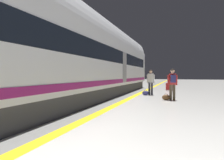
# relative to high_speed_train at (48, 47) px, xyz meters

# --- Properties ---
(safety_line_strip) EXTENTS (0.36, 80.00, 0.01)m
(safety_line_strip) POSITION_rel_high_speed_train_xyz_m (2.20, 2.53, -2.50)
(safety_line_strip) COLOR yellow
(safety_line_strip) RESTS_ON ground
(tactile_edge_band) EXTENTS (0.71, 80.00, 0.01)m
(tactile_edge_band) POSITION_rel_high_speed_train_xyz_m (1.83, 2.53, -2.50)
(tactile_edge_band) COLOR slate
(tactile_edge_band) RESTS_ON ground
(high_speed_train) EXTENTS (2.94, 32.26, 4.97)m
(high_speed_train) POSITION_rel_high_speed_train_xyz_m (0.00, 0.00, 0.00)
(high_speed_train) COLOR #38383D
(high_speed_train) RESTS_ON ground
(passenger_near) EXTENTS (0.53, 0.28, 1.74)m
(passenger_near) POSITION_rel_high_speed_train_xyz_m (3.12, 6.87, -1.50)
(passenger_near) COLOR #383842
(passenger_near) RESTS_ON ground
(duffel_bag_near) EXTENTS (0.44, 0.26, 0.36)m
(duffel_bag_near) POSITION_rel_high_speed_train_xyz_m (2.80, 6.64, -2.35)
(duffel_bag_near) COLOR navy
(duffel_bag_near) RESTS_ON ground
(passenger_mid) EXTENTS (0.52, 0.39, 1.72)m
(passenger_mid) POSITION_rel_high_speed_train_xyz_m (4.61, 4.57, -1.48)
(passenger_mid) COLOR brown
(passenger_mid) RESTS_ON ground
(duffel_bag_mid) EXTENTS (0.44, 0.26, 0.36)m
(duffel_bag_mid) POSITION_rel_high_speed_train_xyz_m (4.29, 4.46, -2.35)
(duffel_bag_mid) COLOR brown
(duffel_bag_mid) RESTS_ON ground
(passenger_far) EXTENTS (0.53, 0.23, 1.71)m
(passenger_far) POSITION_rel_high_speed_train_xyz_m (4.38, 11.28, -1.51)
(passenger_far) COLOR brown
(passenger_far) RESTS_ON ground
(suitcase_far) EXTENTS (0.41, 0.28, 0.66)m
(suitcase_far) POSITION_rel_high_speed_train_xyz_m (4.06, 10.99, -2.14)
(suitcase_far) COLOR #A51E1E
(suitcase_far) RESTS_ON ground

